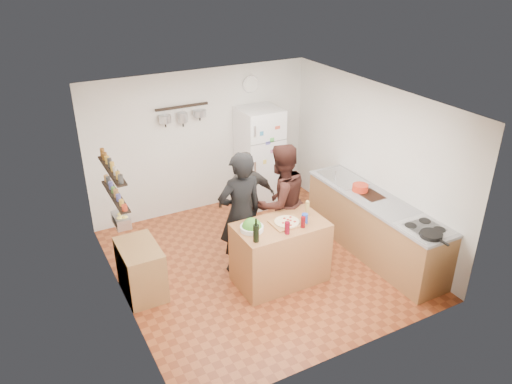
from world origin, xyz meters
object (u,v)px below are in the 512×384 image
person_left (240,214)px  fridge (259,157)px  salad_bowl (252,228)px  person_center (281,202)px  wall_clock (251,84)px  person_back (247,199)px  prep_island (280,253)px  salt_canister (305,219)px  side_table (141,270)px  red_bowl (360,188)px  pepper_mill (307,209)px  wine_bottle (256,233)px  skillet (431,235)px  counter_run (374,227)px

person_left → fridge: size_ratio=1.03×
salad_bowl → person_left: 0.46m
person_center → wall_clock: bearing=-113.1°
person_back → fridge: fridge is taller
salad_bowl → person_center: person_center is taller
person_center → prep_island: bearing=52.3°
wall_clock → prep_island: bearing=-109.0°
salt_canister → wall_clock: size_ratio=0.47×
wall_clock → person_left: bearing=-121.0°
person_center → side_table: 2.20m
salad_bowl → red_bowl: size_ratio=1.29×
person_left → wall_clock: bearing=-121.3°
prep_island → salt_canister: salt_canister is taller
fridge → wall_clock: size_ratio=6.00×
prep_island → salad_bowl: 0.64m
pepper_mill → red_bowl: size_ratio=0.77×
fridge → wine_bottle: bearing=-119.3°
prep_island → side_table: (-1.80, 0.65, -0.09)m
person_back → wall_clock: wall_clock is taller
pepper_mill → red_bowl: (1.14, 0.26, -0.03)m
wine_bottle → person_center: person_center is taller
pepper_mill → side_table: bearing=165.1°
wall_clock → side_table: (-2.69, -1.94, -1.78)m
person_center → pepper_mill: bearing=95.3°
wall_clock → salad_bowl: bearing=-117.3°
person_center → red_bowl: size_ratio=7.44×
fridge → side_table: bearing=-149.2°
red_bowl → skillet: bearing=-91.9°
pepper_mill → person_back: 1.16m
person_left → person_back: 0.75m
person_back → side_table: 1.96m
counter_run → side_table: 3.51m
salt_canister → salad_bowl: bearing=166.7°
wine_bottle → salt_canister: (0.80, 0.10, -0.05)m
prep_island → side_table: 1.92m
salad_bowl → salt_canister: bearing=-13.3°
person_back → person_center: bearing=123.9°
prep_island → pepper_mill: (0.45, 0.05, 0.55)m
salad_bowl → counter_run: bearing=-2.6°
person_back → red_bowl: bearing=159.1°
wine_bottle → fridge: bearing=60.7°
person_left → person_center: person_left is taller
salad_bowl → fridge: 2.56m
pepper_mill → person_center: (-0.12, 0.52, -0.10)m
prep_island → person_back: size_ratio=0.80×
red_bowl → salad_bowl: bearing=-172.7°
prep_island → fridge: size_ratio=0.69×
person_back → side_table: bearing=20.8°
counter_run → red_bowl: bearing=98.1°
prep_island → person_center: size_ratio=0.69×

